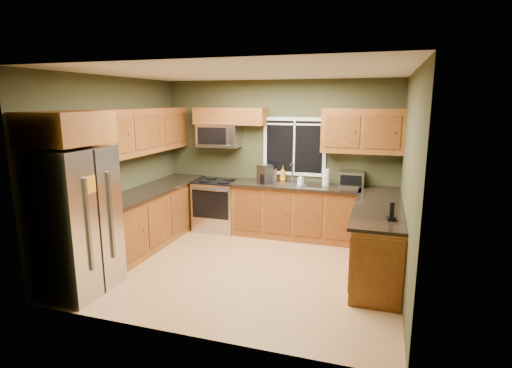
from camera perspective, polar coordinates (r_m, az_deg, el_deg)
The scene contains 28 objects.
floor at distance 5.86m, azimuth -1.53°, elevation -11.73°, with size 4.20×4.20×0.00m, color #AD7E4C.
ceiling at distance 5.38m, azimuth -1.70°, elevation 15.65°, with size 4.20×4.20×0.00m, color white.
back_wall at distance 7.17m, azimuth 3.13°, elevation 3.85°, with size 4.20×4.20×0.00m, color #3A3C23.
front_wall at distance 3.85m, azimuth -10.46°, elevation -3.27°, with size 4.20×4.20×0.00m, color #3A3C23.
left_wall at distance 6.46m, azimuth -19.52°, elevation 2.31°, with size 3.60×3.60×0.00m, color #3A3C23.
right_wall at distance 5.18m, azimuth 20.91°, elevation 0.01°, with size 3.60×3.60×0.00m, color #3A3C23.
window at distance 7.05m, azimuth 5.49°, elevation 5.35°, with size 1.12×0.03×1.02m.
base_cabinets_left at distance 6.86m, azimuth -14.61°, elevation -4.57°, with size 0.60×2.65×0.90m, color brown.
countertop_left at distance 6.73m, azimuth -14.64°, elevation -0.75°, with size 0.65×2.65×0.04m, color black.
base_cabinets_back at distance 6.97m, azimuth 5.74°, elevation -3.98°, with size 2.17×0.60×0.90m, color brown.
countertop_back at distance 6.83m, azimuth 5.78°, elevation -0.24°, with size 2.17×0.65×0.04m, color black.
base_cabinets_peninsula at distance 5.92m, azimuth 17.09°, elevation -7.33°, with size 0.60×2.52×0.90m.
countertop_peninsula at distance 5.80m, azimuth 17.12°, elevation -2.89°, with size 0.65×2.50×0.04m, color black.
upper_cabinets_left at distance 6.69m, azimuth -16.23°, elevation 7.23°, with size 0.33×2.65×0.72m, color brown.
upper_cabinets_back_left at distance 7.21m, azimuth -3.79°, elevation 9.64°, with size 1.30×0.33×0.30m, color brown.
upper_cabinets_back_right at distance 6.73m, azimuth 14.96°, elevation 7.33°, with size 1.30×0.33×0.72m, color brown.
upper_cabinet_over_fridge at distance 5.16m, azimuth -25.51°, elevation 7.24°, with size 0.72×0.90×0.38m, color brown.
refrigerator at distance 5.35m, azimuth -24.43°, elevation -4.88°, with size 0.74×0.90×1.80m.
range at distance 7.37m, azimuth -5.54°, elevation -2.96°, with size 0.76×0.69×0.94m.
microwave at distance 7.27m, azimuth -5.31°, elevation 6.95°, with size 0.76×0.41×0.42m.
sink at distance 6.87m, azimuth 4.88°, elevation 0.11°, with size 0.60×0.42×0.36m.
toaster_oven at distance 6.82m, azimuth 13.50°, elevation 0.72°, with size 0.41×0.32×0.25m.
coffee_maker at distance 6.90m, azimuth 1.26°, elevation 1.35°, with size 0.26×0.30×0.32m.
kettle at distance 7.08m, azimuth 2.41°, elevation 1.41°, with size 0.17×0.17×0.27m.
paper_towel_roll at distance 6.80m, azimuth 9.94°, elevation 0.94°, with size 0.15×0.15×0.30m.
soap_bottle_a at distance 7.08m, azimuth 3.85°, elevation 1.48°, with size 0.10×0.10×0.27m, color orange.
soap_bottle_b at distance 6.83m, azimuth 6.38°, elevation 0.68°, with size 0.08×0.08×0.18m, color white.
cordless_phone at distance 5.02m, azimuth 18.79°, elevation -4.21°, with size 0.12×0.12×0.22m.
Camera 1 is at (1.77, -5.07, 2.34)m, focal length 28.00 mm.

